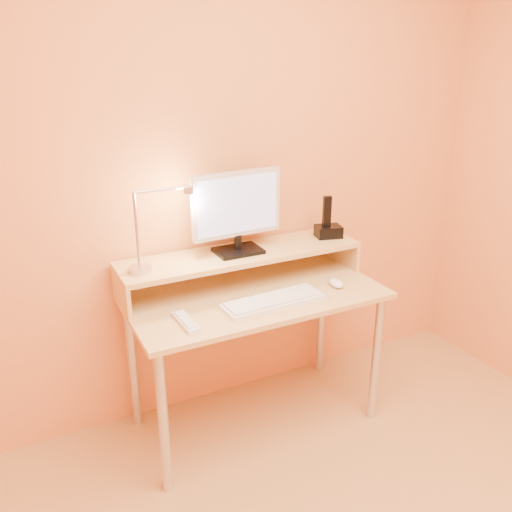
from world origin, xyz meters
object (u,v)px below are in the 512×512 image
mouse (336,283)px  remote_control (186,322)px  keyboard (273,302)px  lamp_base (140,269)px  monitor_panel (237,204)px  phone_dock (328,231)px

mouse → remote_control: (-0.78, -0.04, -0.01)m
keyboard → remote_control: (-0.41, 0.00, -0.00)m
keyboard → remote_control: keyboard is taller
remote_control → lamp_base: bearing=111.1°
monitor_panel → remote_control: bearing=-144.7°
monitor_panel → mouse: size_ratio=4.44×
mouse → remote_control: 0.78m
keyboard → mouse: bearing=3.0°
monitor_panel → keyboard: size_ratio=0.96×
lamp_base → mouse: bearing=-14.0°
monitor_panel → keyboard: (0.04, -0.30, -0.39)m
lamp_base → keyboard: bearing=-26.2°
keyboard → phone_dock: bearing=28.3°
phone_dock → monitor_panel: bearing=-166.6°
monitor_panel → lamp_base: size_ratio=4.51×
lamp_base → keyboard: lamp_base is taller
keyboard → remote_control: bearing=177.4°
lamp_base → phone_dock: 1.01m
phone_dock → keyboard: bearing=-134.6°
phone_dock → remote_control: bearing=-147.7°
monitor_panel → phone_dock: 0.56m
lamp_base → phone_dock: phone_dock is taller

